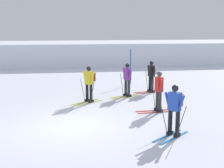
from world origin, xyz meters
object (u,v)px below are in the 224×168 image
skier_red (159,90)px  skier_blue (175,108)px  skier_black (152,75)px  skier_purple (127,79)px  skier_yellow (89,82)px  trail_marker_pole (131,67)px

skier_red → skier_blue: (-0.30, -2.89, 0.04)m
skier_black → skier_purple: same height
skier_black → skier_blue: bearing=-98.6°
skier_yellow → skier_red: 3.42m
skier_red → skier_purple: size_ratio=1.00×
skier_yellow → skier_red: same height
skier_purple → trail_marker_pole: 3.35m
skier_black → skier_purple: (-1.50, -0.87, -0.04)m
skier_red → skier_purple: (-0.79, 2.94, 0.00)m
skier_yellow → skier_blue: size_ratio=1.00×
skier_black → trail_marker_pole: size_ratio=0.78×
skier_yellow → skier_black: (3.48, 1.79, 0.00)m
skier_yellow → skier_purple: same height
skier_purple → trail_marker_pole: trail_marker_pole is taller
skier_yellow → skier_blue: same height
skier_purple → trail_marker_pole: bearing=76.1°
skier_yellow → skier_purple: size_ratio=1.00×
skier_red → skier_yellow: bearing=143.9°
skier_yellow → skier_black: same height
skier_yellow → skier_red: (2.77, -2.01, -0.04)m
skier_black → skier_blue: size_ratio=1.00×
skier_black → skier_purple: 1.74m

